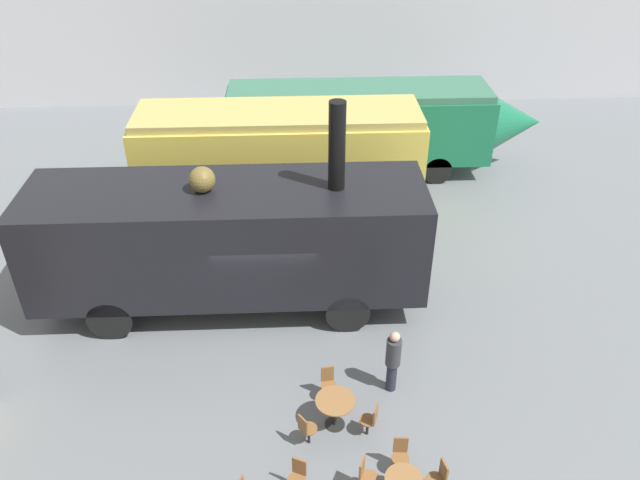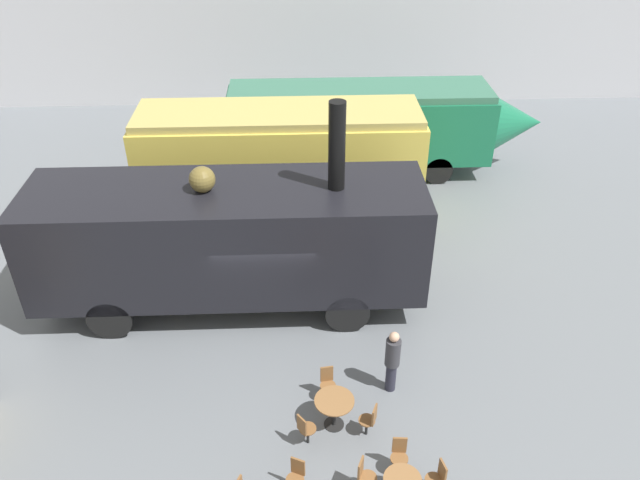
% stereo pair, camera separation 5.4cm
% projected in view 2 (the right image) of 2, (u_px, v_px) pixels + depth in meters
% --- Properties ---
extents(ground_plane, '(80.00, 80.00, 0.00)m').
position_uv_depth(ground_plane, '(269.00, 311.00, 16.72)').
color(ground_plane, slate).
extents(backdrop_wall, '(44.00, 0.15, 9.00)m').
position_uv_depth(backdrop_wall, '(273.00, 3.00, 26.85)').
color(backdrop_wall, silver).
rests_on(backdrop_wall, ground_plane).
extents(streamlined_locomotive, '(11.40, 2.46, 3.22)m').
position_uv_depth(streamlined_locomotive, '(381.00, 123.00, 22.54)').
color(streamlined_locomotive, '#196B47').
rests_on(streamlined_locomotive, ground_plane).
extents(passenger_coach_vintage, '(8.74, 2.49, 3.79)m').
position_uv_depth(passenger_coach_vintage, '(280.00, 158.00, 19.48)').
color(passenger_coach_vintage, '#E0C64C').
rests_on(passenger_coach_vintage, ground_plane).
extents(steam_locomotive, '(9.95, 2.76, 5.69)m').
position_uv_depth(steam_locomotive, '(229.00, 237.00, 15.91)').
color(steam_locomotive, black).
rests_on(steam_locomotive, ground_plane).
extents(cafe_table_mid, '(0.86, 0.86, 0.77)m').
position_uv_depth(cafe_table_mid, '(334.00, 406.00, 13.23)').
color(cafe_table_mid, black).
rests_on(cafe_table_mid, ground_plane).
extents(cafe_chair_0, '(0.40, 0.38, 0.87)m').
position_uv_depth(cafe_chair_0, '(364.00, 474.00, 11.93)').
color(cafe_chair_0, black).
rests_on(cafe_chair_0, ground_plane).
extents(cafe_chair_3, '(0.38, 0.36, 0.87)m').
position_uv_depth(cafe_chair_3, '(438.00, 477.00, 11.89)').
color(cafe_chair_3, black).
rests_on(cafe_chair_3, ground_plane).
extents(cafe_chair_4, '(0.36, 0.36, 0.87)m').
position_uv_depth(cafe_chair_4, '(399.00, 453.00, 12.33)').
color(cafe_chair_4, black).
rests_on(cafe_chair_4, ground_plane).
extents(cafe_chair_5, '(0.39, 0.38, 0.87)m').
position_uv_depth(cafe_chair_5, '(370.00, 419.00, 13.05)').
color(cafe_chair_5, black).
rests_on(cafe_chair_5, ground_plane).
extents(cafe_chair_6, '(0.36, 0.37, 0.87)m').
position_uv_depth(cafe_chair_6, '(327.00, 381.00, 13.94)').
color(cafe_chair_6, black).
rests_on(cafe_chair_6, ground_plane).
extents(cafe_chair_7, '(0.40, 0.40, 0.87)m').
position_uv_depth(cafe_chair_7, '(305.00, 428.00, 12.85)').
color(cafe_chair_7, black).
rests_on(cafe_chair_7, ground_plane).
extents(cafe_chair_11, '(0.38, 0.40, 0.87)m').
position_uv_depth(cafe_chair_11, '(296.00, 475.00, 11.93)').
color(cafe_chair_11, black).
rests_on(cafe_chair_11, ground_plane).
extents(visitor_person, '(0.34, 0.34, 1.71)m').
position_uv_depth(visitor_person, '(392.00, 359.00, 13.92)').
color(visitor_person, '#262633').
rests_on(visitor_person, ground_plane).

